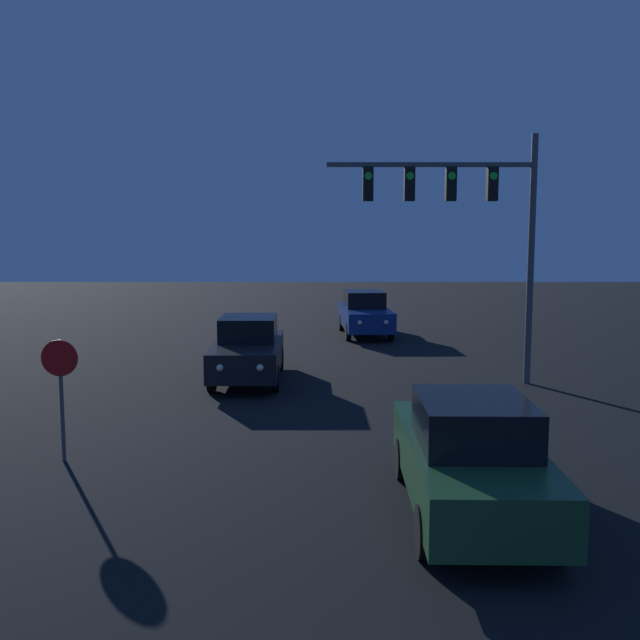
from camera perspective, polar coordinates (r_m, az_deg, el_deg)
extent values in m
cube|color=#1E4728|center=(10.89, 12.02, -11.29)|extent=(1.90, 4.82, 0.77)
cube|color=black|center=(10.46, 12.37, -7.96)|extent=(1.57, 2.01, 0.66)
cylinder|color=black|center=(12.29, 6.79, -10.96)|extent=(0.21, 0.70, 0.70)
cylinder|color=black|center=(12.56, 14.49, -10.74)|extent=(0.21, 0.70, 0.70)
cylinder|color=black|center=(9.53, 8.56, -16.42)|extent=(0.21, 0.70, 0.70)
cylinder|color=black|center=(9.87, 18.56, -15.86)|extent=(0.21, 0.70, 0.70)
sphere|color=#F9EFC6|center=(13.08, 7.90, -7.75)|extent=(0.18, 0.18, 0.18)
sphere|color=#F9EFC6|center=(13.24, 12.21, -7.67)|extent=(0.18, 0.18, 0.18)
cube|color=black|center=(20.15, -5.57, -2.77)|extent=(1.88, 4.81, 0.77)
cube|color=black|center=(20.27, -5.54, -0.65)|extent=(1.57, 2.01, 0.66)
cylinder|color=black|center=(18.71, -3.40, -4.70)|extent=(0.21, 0.70, 0.70)
cylinder|color=black|center=(18.86, -8.46, -4.67)|extent=(0.21, 0.70, 0.70)
cylinder|color=black|center=(21.62, -3.03, -3.12)|extent=(0.21, 0.70, 0.70)
cylinder|color=black|center=(21.75, -7.42, -3.11)|extent=(0.21, 0.70, 0.70)
sphere|color=#F9EFC6|center=(17.73, -4.63, -3.83)|extent=(0.18, 0.18, 0.18)
sphere|color=#F9EFC6|center=(17.82, -7.82, -3.82)|extent=(0.18, 0.18, 0.18)
cube|color=navy|center=(29.05, 3.81, 0.22)|extent=(2.09, 4.88, 0.77)
cube|color=black|center=(29.21, 3.76, 1.68)|extent=(1.65, 2.08, 0.66)
cylinder|color=black|center=(27.76, 5.88, -0.91)|extent=(0.24, 0.71, 0.70)
cylinder|color=black|center=(27.54, 2.47, -0.95)|extent=(0.24, 0.71, 0.70)
cylinder|color=black|center=(30.66, 5.01, -0.16)|extent=(0.24, 0.71, 0.70)
cylinder|color=black|center=(30.47, 1.91, -0.18)|extent=(0.24, 0.71, 0.70)
sphere|color=#F9EFC6|center=(26.74, 5.50, -0.21)|extent=(0.18, 0.18, 0.18)
sphere|color=#F9EFC6|center=(26.60, 3.39, -0.22)|extent=(0.18, 0.18, 0.18)
cylinder|color=#4C4C51|center=(20.19, 16.71, 4.54)|extent=(0.18, 0.18, 6.75)
cube|color=#4C4C51|center=(19.66, 9.03, 12.18)|extent=(5.54, 0.12, 0.12)
cube|color=black|center=(19.93, 13.81, 10.52)|extent=(0.28, 0.28, 0.90)
cylinder|color=green|center=(19.80, 13.93, 11.13)|extent=(0.20, 0.02, 0.20)
cube|color=black|center=(19.70, 10.62, 10.65)|extent=(0.28, 0.28, 0.90)
cylinder|color=green|center=(19.57, 10.71, 11.26)|extent=(0.20, 0.02, 0.20)
cube|color=black|center=(19.54, 7.36, 10.74)|extent=(0.28, 0.28, 0.90)
cylinder|color=green|center=(19.40, 7.43, 11.36)|extent=(0.20, 0.02, 0.20)
cube|color=black|center=(19.43, 4.06, 10.80)|extent=(0.28, 0.28, 0.90)
cylinder|color=green|center=(19.30, 4.09, 11.43)|extent=(0.20, 0.02, 0.20)
cylinder|color=#4C4C51|center=(13.74, -19.77, -6.09)|extent=(0.07, 0.07, 2.23)
cylinder|color=red|center=(13.57, -19.93, -2.87)|extent=(0.66, 0.03, 0.66)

